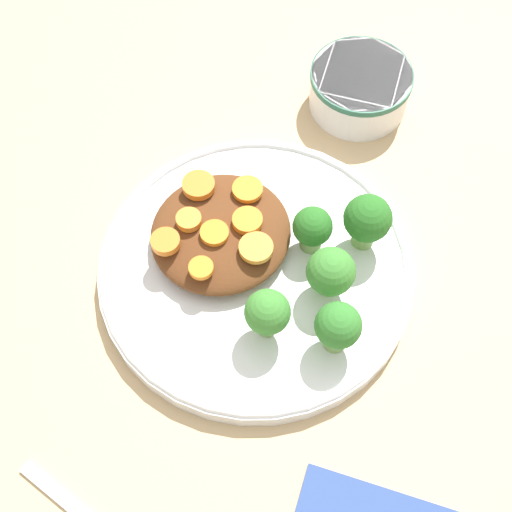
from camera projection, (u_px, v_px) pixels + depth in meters
The scene contains 17 objects.
ground_plane at pixel (256, 274), 0.60m from camera, with size 4.00×4.00×0.00m, color tan.
plate at pixel (256, 268), 0.59m from camera, with size 0.26×0.26×0.02m.
dip_bowl at pixel (360, 87), 0.67m from camera, with size 0.10×0.10×0.04m.
stew_mound at pixel (218, 235), 0.58m from camera, with size 0.11×0.12×0.03m, color #5B3319.
broccoli_floret_0 at pixel (267, 313), 0.53m from camera, with size 0.04×0.04×0.05m.
broccoli_floret_1 at pixel (367, 220), 0.57m from camera, with size 0.04×0.04×0.05m.
broccoli_floret_2 at pixel (331, 272), 0.55m from camera, with size 0.04×0.04×0.05m.
broccoli_floret_3 at pixel (312, 228), 0.57m from camera, with size 0.03×0.03×0.04m.
broccoli_floret_4 at pixel (338, 327), 0.52m from camera, with size 0.04×0.04×0.05m.
carrot_slice_0 at pixel (199, 185), 0.59m from camera, with size 0.03×0.03×0.01m, color orange.
carrot_slice_1 at pixel (201, 268), 0.55m from camera, with size 0.02×0.02×0.00m, color orange.
carrot_slice_2 at pixel (214, 233), 0.57m from camera, with size 0.02×0.02×0.00m, color orange.
carrot_slice_3 at pixel (256, 254), 0.56m from camera, with size 0.03×0.03×0.01m, color orange.
carrot_slice_4 at pixel (165, 242), 0.56m from camera, with size 0.02×0.02×0.01m, color orange.
carrot_slice_5 at pixel (189, 220), 0.57m from camera, with size 0.02×0.02×0.01m, color orange.
carrot_slice_6 at pixel (247, 221), 0.57m from camera, with size 0.02×0.02×0.01m, color orange.
carrot_slice_7 at pixel (248, 189), 0.59m from camera, with size 0.03×0.03×0.00m, color orange.
Camera 1 is at (-0.18, 0.22, 0.53)m, focal length 50.00 mm.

